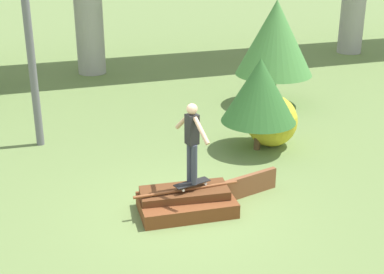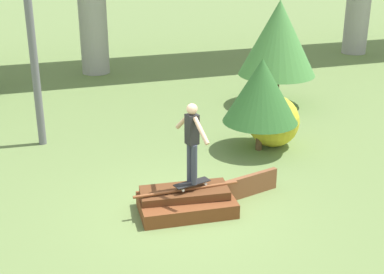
% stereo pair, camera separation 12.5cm
% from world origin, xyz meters
% --- Properties ---
extents(ground_plane, '(80.00, 80.00, 0.00)m').
position_xyz_m(ground_plane, '(0.00, 0.00, 0.00)').
color(ground_plane, olive).
extents(scrap_pile, '(2.19, 1.26, 0.53)m').
position_xyz_m(scrap_pile, '(-0.00, 0.02, 0.21)').
color(scrap_pile, brown).
rests_on(scrap_pile, ground_plane).
extents(scrap_plank_loose, '(1.34, 0.44, 0.47)m').
position_xyz_m(scrap_plank_loose, '(1.55, 0.28, 0.24)').
color(scrap_plank_loose, brown).
rests_on(scrap_plank_loose, ground_plane).
extents(skateboard, '(0.80, 0.40, 0.09)m').
position_xyz_m(skateboard, '(0.13, 0.04, 0.60)').
color(skateboard, black).
rests_on(skateboard, scrap_pile).
extents(skater, '(0.36, 1.15, 1.67)m').
position_xyz_m(skater, '(0.13, 0.04, 1.58)').
color(skater, '#383D4C').
rests_on(skater, skateboard).
extents(tree_behind_left, '(2.47, 2.47, 3.39)m').
position_xyz_m(tree_behind_left, '(4.94, 5.96, 2.20)').
color(tree_behind_left, '#4C3823').
rests_on(tree_behind_left, ground_plane).
extents(tree_mid_back, '(1.93, 1.93, 2.43)m').
position_xyz_m(tree_mid_back, '(2.80, 2.58, 1.60)').
color(tree_mid_back, brown).
rests_on(tree_mid_back, ground_plane).
extents(bush_yellow_flowering, '(1.37, 1.37, 1.37)m').
position_xyz_m(bush_yellow_flowering, '(3.27, 2.74, 0.69)').
color(bush_yellow_flowering, gold).
rests_on(bush_yellow_flowering, ground_plane).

